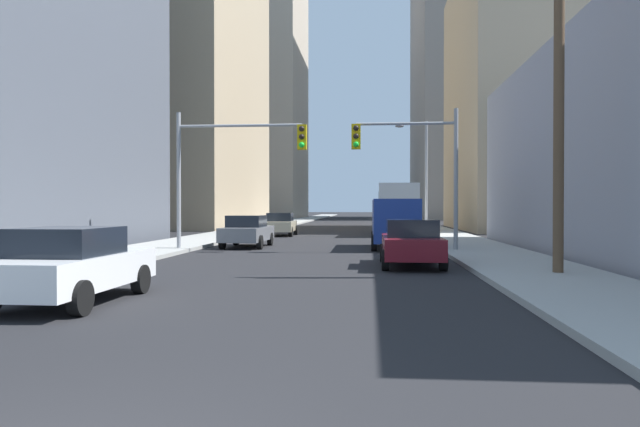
{
  "coord_description": "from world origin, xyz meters",
  "views": [
    {
      "loc": [
        2.36,
        -3.73,
        1.93
      ],
      "look_at": [
        0.0,
        23.38,
        1.61
      ],
      "focal_mm": 32.48,
      "sensor_mm": 36.0,
      "label": 1
    }
  ],
  "objects_px": {
    "cargo_van_blue": "(395,221)",
    "traffic_signal_near_left": "(235,155)",
    "sedan_grey": "(247,231)",
    "sedan_maroon": "(411,243)",
    "traffic_signal_near_right": "(410,155)",
    "sedan_white": "(71,265)",
    "city_bus": "(397,207)",
    "sedan_beige": "(280,224)"
  },
  "relations": [
    {
      "from": "sedan_white",
      "to": "sedan_grey",
      "type": "xyz_separation_m",
      "value": [
        0.12,
        15.99,
        0.0
      ]
    },
    {
      "from": "sedan_grey",
      "to": "traffic_signal_near_left",
      "type": "relative_size",
      "value": 0.71
    },
    {
      "from": "sedan_grey",
      "to": "sedan_beige",
      "type": "xyz_separation_m",
      "value": [
        -0.09,
        10.81,
        0.0
      ]
    },
    {
      "from": "city_bus",
      "to": "sedan_grey",
      "type": "relative_size",
      "value": 2.72
    },
    {
      "from": "traffic_signal_near_left",
      "to": "traffic_signal_near_right",
      "type": "bearing_deg",
      "value": -0.01
    },
    {
      "from": "cargo_van_blue",
      "to": "sedan_beige",
      "type": "relative_size",
      "value": 1.23
    },
    {
      "from": "city_bus",
      "to": "sedan_white",
      "type": "relative_size",
      "value": 2.73
    },
    {
      "from": "sedan_maroon",
      "to": "sedan_white",
      "type": "bearing_deg",
      "value": -133.04
    },
    {
      "from": "sedan_beige",
      "to": "traffic_signal_near_right",
      "type": "height_order",
      "value": "traffic_signal_near_right"
    },
    {
      "from": "city_bus",
      "to": "traffic_signal_near_left",
      "type": "distance_m",
      "value": 18.83
    },
    {
      "from": "traffic_signal_near_left",
      "to": "traffic_signal_near_right",
      "type": "distance_m",
      "value": 7.42
    },
    {
      "from": "cargo_van_blue",
      "to": "traffic_signal_near_left",
      "type": "bearing_deg",
      "value": -160.65
    },
    {
      "from": "sedan_grey",
      "to": "traffic_signal_near_left",
      "type": "height_order",
      "value": "traffic_signal_near_left"
    },
    {
      "from": "sedan_white",
      "to": "sedan_beige",
      "type": "height_order",
      "value": "same"
    },
    {
      "from": "city_bus",
      "to": "traffic_signal_near_right",
      "type": "xyz_separation_m",
      "value": [
        -0.23,
        -17.06,
        2.14
      ]
    },
    {
      "from": "sedan_grey",
      "to": "sedan_white",
      "type": "bearing_deg",
      "value": -90.42
    },
    {
      "from": "sedan_maroon",
      "to": "sedan_grey",
      "type": "height_order",
      "value": "same"
    },
    {
      "from": "sedan_maroon",
      "to": "traffic_signal_near_left",
      "type": "relative_size",
      "value": 0.7
    },
    {
      "from": "sedan_grey",
      "to": "traffic_signal_near_left",
      "type": "xyz_separation_m",
      "value": [
        0.05,
        -2.66,
        3.36
      ]
    },
    {
      "from": "traffic_signal_near_right",
      "to": "sedan_white",
      "type": "bearing_deg",
      "value": -119.64
    },
    {
      "from": "traffic_signal_near_left",
      "to": "sedan_grey",
      "type": "bearing_deg",
      "value": 91.06
    },
    {
      "from": "city_bus",
      "to": "sedan_white",
      "type": "height_order",
      "value": "city_bus"
    },
    {
      "from": "cargo_van_blue",
      "to": "traffic_signal_near_left",
      "type": "relative_size",
      "value": 0.87
    },
    {
      "from": "cargo_van_blue",
      "to": "sedan_maroon",
      "type": "bearing_deg",
      "value": -88.62
    },
    {
      "from": "cargo_van_blue",
      "to": "traffic_signal_near_right",
      "type": "height_order",
      "value": "traffic_signal_near_right"
    },
    {
      "from": "sedan_white",
      "to": "traffic_signal_near_left",
      "type": "height_order",
      "value": "traffic_signal_near_left"
    },
    {
      "from": "sedan_white",
      "to": "sedan_grey",
      "type": "bearing_deg",
      "value": 89.58
    },
    {
      "from": "traffic_signal_near_right",
      "to": "sedan_beige",
      "type": "bearing_deg",
      "value": 119.28
    },
    {
      "from": "traffic_signal_near_right",
      "to": "city_bus",
      "type": "bearing_deg",
      "value": 89.21
    },
    {
      "from": "city_bus",
      "to": "sedan_maroon",
      "type": "xyz_separation_m",
      "value": [
        -0.55,
        -22.61,
        -1.16
      ]
    },
    {
      "from": "city_bus",
      "to": "sedan_beige",
      "type": "distance_m",
      "value": 8.66
    },
    {
      "from": "sedan_grey",
      "to": "sedan_beige",
      "type": "distance_m",
      "value": 10.81
    },
    {
      "from": "sedan_white",
      "to": "city_bus",
      "type": "bearing_deg",
      "value": 75.58
    },
    {
      "from": "traffic_signal_near_right",
      "to": "sedan_grey",
      "type": "bearing_deg",
      "value": 160.35
    },
    {
      "from": "sedan_beige",
      "to": "sedan_maroon",
      "type": "bearing_deg",
      "value": -69.17
    },
    {
      "from": "sedan_beige",
      "to": "traffic_signal_near_left",
      "type": "relative_size",
      "value": 0.71
    },
    {
      "from": "sedan_grey",
      "to": "cargo_van_blue",
      "type": "bearing_deg",
      "value": -1.97
    },
    {
      "from": "cargo_van_blue",
      "to": "sedan_beige",
      "type": "distance_m",
      "value": 13.12
    },
    {
      "from": "city_bus",
      "to": "cargo_van_blue",
      "type": "relative_size",
      "value": 2.21
    },
    {
      "from": "sedan_grey",
      "to": "traffic_signal_near_left",
      "type": "bearing_deg",
      "value": -88.94
    },
    {
      "from": "cargo_van_blue",
      "to": "sedan_white",
      "type": "bearing_deg",
      "value": -114.17
    },
    {
      "from": "city_bus",
      "to": "sedan_white",
      "type": "bearing_deg",
      "value": -104.42
    }
  ]
}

